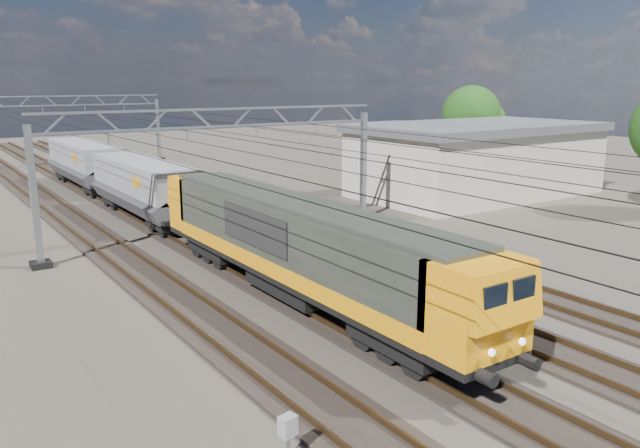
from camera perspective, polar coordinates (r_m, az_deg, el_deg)
ground at (r=31.18m, az=-5.32°, el=-2.89°), size 160.00×160.00×0.00m
track_outer_west at (r=28.87m, az=-15.81°, el=-4.48°), size 2.60×140.00×0.30m
track_loco at (r=30.29m, az=-8.63°, el=-3.32°), size 2.60×140.00×0.30m
track_inner_east at (r=32.14m, az=-2.21°, el=-2.23°), size 2.60×140.00×0.30m
track_outer_east at (r=34.36m, az=3.45°, el=-1.24°), size 2.60×140.00×0.30m
catenary_gantry_mid at (r=33.88m, az=-8.77°, el=5.04°), size 19.90×0.90×7.11m
catenary_gantry_far at (r=68.01m, az=-22.22°, el=8.13°), size 19.90×0.90×7.11m
overhead_wires at (r=37.32m, az=-11.57°, el=8.49°), size 12.03×140.00×0.53m
locomotive at (r=24.24m, az=-2.14°, el=-1.76°), size 2.76×21.10×3.62m
hopper_wagon_lead at (r=40.05m, az=-15.81°, el=3.48°), size 3.38×13.00×3.25m
hopper_wagon_mid at (r=53.59m, az=-20.75°, el=5.40°), size 3.38×13.00×3.25m
trackside_cabinet at (r=14.73m, az=-2.97°, el=-18.09°), size 0.44×0.36×1.16m
industrial_shed at (r=49.05m, az=14.10°, el=5.81°), size 18.60×10.60×5.40m
tree_far at (r=60.20m, az=13.99°, el=9.41°), size 5.84×5.44×8.12m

